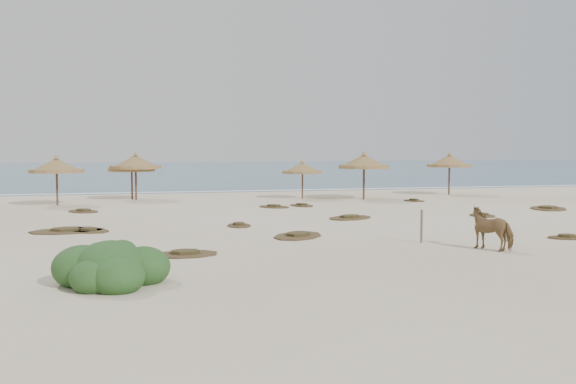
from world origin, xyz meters
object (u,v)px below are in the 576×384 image
palapa_0 (57,166)px  horse (493,229)px  palapa_1 (136,163)px  bush (111,268)px

palapa_0 → horse: 25.96m
palapa_1 → horse: (11.14, -23.59, -1.69)m
bush → horse: bearing=12.4°
palapa_0 → palapa_1: size_ratio=0.88×
palapa_0 → palapa_1: bearing=33.1°
horse → bush: size_ratio=0.57×
palapa_0 → bush: bearing=-81.4°
palapa_0 → palapa_1: 5.40m
horse → palapa_0: bearing=-82.2°
palapa_1 → bush: bearing=-92.2°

